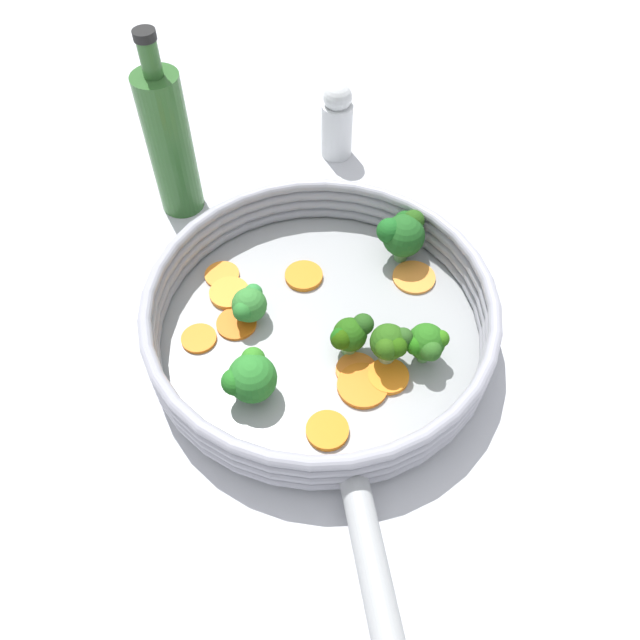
{
  "coord_description": "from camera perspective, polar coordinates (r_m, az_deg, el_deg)",
  "views": [
    {
      "loc": [
        -0.15,
        0.33,
        0.51
      ],
      "look_at": [
        0.0,
        0.0,
        0.03
      ],
      "focal_mm": 35.0,
      "sensor_mm": 36.0,
      "label": 1
    }
  ],
  "objects": [
    {
      "name": "broccoli_floret_3",
      "position": [
        0.55,
        -6.4,
        -5.21
      ],
      "size": [
        0.04,
        0.05,
        0.05
      ],
      "color": "#8BAF63",
      "rests_on": "skillet"
    },
    {
      "name": "oil_bottle",
      "position": [
        0.71,
        -13.59,
        15.48
      ],
      "size": [
        0.05,
        0.05,
        0.21
      ],
      "color": "#2D5B28",
      "rests_on": "ground_plane"
    },
    {
      "name": "broccoli_floret_1",
      "position": [
        0.65,
        7.56,
        7.91
      ],
      "size": [
        0.05,
        0.05,
        0.06
      ],
      "color": "#609856",
      "rests_on": "skillet"
    },
    {
      "name": "broccoli_floret_0",
      "position": [
        0.57,
        6.42,
        -2.19
      ],
      "size": [
        0.04,
        0.04,
        0.05
      ],
      "color": "#8BA56C",
      "rests_on": "skillet"
    },
    {
      "name": "carrot_slice_1",
      "position": [
        0.61,
        -11.01,
        -1.67
      ],
      "size": [
        0.05,
        0.05,
        0.0
      ],
      "primitive_type": "cylinder",
      "rotation": [
        0.0,
        0.0,
        4.03
      ],
      "color": "orange",
      "rests_on": "skillet"
    },
    {
      "name": "carrot_slice_0",
      "position": [
        0.55,
        0.67,
        -10.06
      ],
      "size": [
        0.05,
        0.05,
        0.01
      ],
      "primitive_type": "cylinder",
      "rotation": [
        0.0,
        0.0,
        5.44
      ],
      "color": "orange",
      "rests_on": "skillet"
    },
    {
      "name": "salt_shaker",
      "position": [
        0.79,
        1.57,
        17.73
      ],
      "size": [
        0.04,
        0.04,
        0.1
      ],
      "color": "silver",
      "rests_on": "ground_plane"
    },
    {
      "name": "carrot_slice_4",
      "position": [
        0.58,
        6.27,
        -5.13
      ],
      "size": [
        0.04,
        0.04,
        0.01
      ],
      "primitive_type": "cylinder",
      "rotation": [
        0.0,
        0.0,
        6.28
      ],
      "color": "orange",
      "rests_on": "skillet"
    },
    {
      "name": "carrot_slice_7",
      "position": [
        0.66,
        -8.95,
        4.1
      ],
      "size": [
        0.05,
        0.05,
        0.0
      ],
      "primitive_type": "cylinder",
      "rotation": [
        0.0,
        0.0,
        1.24
      ],
      "color": "orange",
      "rests_on": "skillet"
    },
    {
      "name": "skillet_rivet_right",
      "position": [
        0.54,
        6.58,
        -12.86
      ],
      "size": [
        0.01,
        0.01,
        0.01
      ],
      "primitive_type": "sphere",
      "color": "#909695",
      "rests_on": "skillet"
    },
    {
      "name": "broccoli_floret_4",
      "position": [
        0.57,
        2.69,
        -1.39
      ],
      "size": [
        0.03,
        0.04,
        0.04
      ],
      "color": "#72A759",
      "rests_on": "skillet"
    },
    {
      "name": "carrot_slice_2",
      "position": [
        0.58,
        3.36,
        -4.63
      ],
      "size": [
        0.05,
        0.05,
        0.0
      ],
      "primitive_type": "cylinder",
      "rotation": [
        0.0,
        0.0,
        2.69
      ],
      "color": "orange",
      "rests_on": "skillet"
    },
    {
      "name": "carrot_slice_5",
      "position": [
        0.57,
        3.92,
        -6.01
      ],
      "size": [
        0.05,
        0.05,
        0.01
      ],
      "primitive_type": "cylinder",
      "rotation": [
        0.0,
        0.0,
        1.57
      ],
      "color": "orange",
      "rests_on": "skillet"
    },
    {
      "name": "broccoli_floret_5",
      "position": [
        0.6,
        -6.51,
        1.41
      ],
      "size": [
        0.03,
        0.04,
        0.04
      ],
      "color": "#669852",
      "rests_on": "skillet"
    },
    {
      "name": "carrot_slice_6",
      "position": [
        0.64,
        -8.45,
        2.21
      ],
      "size": [
        0.05,
        0.05,
        0.01
      ],
      "primitive_type": "cylinder",
      "rotation": [
        0.0,
        0.0,
        6.04
      ],
      "color": "orange",
      "rests_on": "skillet"
    },
    {
      "name": "skillet_rivet_left",
      "position": [
        0.53,
        -1.04,
        -14.12
      ],
      "size": [
        0.01,
        0.01,
        0.01
      ],
      "primitive_type": "sphere",
      "color": "#949897",
      "rests_on": "skillet"
    },
    {
      "name": "skillet",
      "position": [
        0.62,
        -0.0,
        -1.15
      ],
      "size": [
        0.32,
        0.32,
        0.01
      ],
      "primitive_type": "cylinder",
      "color": "#939699",
      "rests_on": "ground_plane"
    },
    {
      "name": "carrot_slice_9",
      "position": [
        0.66,
        8.58,
        3.88
      ],
      "size": [
        0.06,
        0.06,
        0.0
      ],
      "primitive_type": "cylinder",
      "rotation": [
        0.0,
        0.0,
        2.11
      ],
      "color": "orange",
      "rests_on": "skillet"
    },
    {
      "name": "carrot_slice_3",
      "position": [
        0.62,
        -7.64,
        -0.32
      ],
      "size": [
        0.05,
        0.05,
        0.0
      ],
      "primitive_type": "cylinder",
      "rotation": [
        0.0,
        0.0,
        1.98
      ],
      "color": "#D76113",
      "rests_on": "skillet"
    },
    {
      "name": "ground_plane",
      "position": [
        0.62,
        -0.0,
        -1.46
      ],
      "size": [
        4.0,
        4.0,
        0.0
      ],
      "primitive_type": "plane",
      "color": "#B6B7BF"
    },
    {
      "name": "skillet_rim_wall",
      "position": [
        0.59,
        -0.0,
        0.61
      ],
      "size": [
        0.33,
        0.33,
        0.05
      ],
      "color": "#9393A0",
      "rests_on": "skillet"
    },
    {
      "name": "skillet_handle",
      "position": [
        0.5,
        5.49,
        -24.2
      ],
      "size": [
        0.13,
        0.17,
        0.02
      ],
      "primitive_type": "cylinder",
      "rotation": [
        1.57,
        0.0,
        3.75
      ],
      "color": "#999B9E",
      "rests_on": "skillet"
    },
    {
      "name": "broccoli_floret_2",
      "position": [
        0.58,
        9.72,
        -2.12
      ],
      "size": [
        0.04,
        0.04,
        0.05
      ],
      "color": "#5B934A",
      "rests_on": "skillet"
    },
    {
      "name": "carrot_slice_8",
      "position": [
        0.65,
        -1.49,
        4.06
      ],
      "size": [
        0.04,
        0.04,
        0.01
      ],
      "primitive_type": "cylinder",
      "rotation": [
        0.0,
        0.0,
        1.68
      ],
      "color": "orange",
      "rests_on": "skillet"
    }
  ]
}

